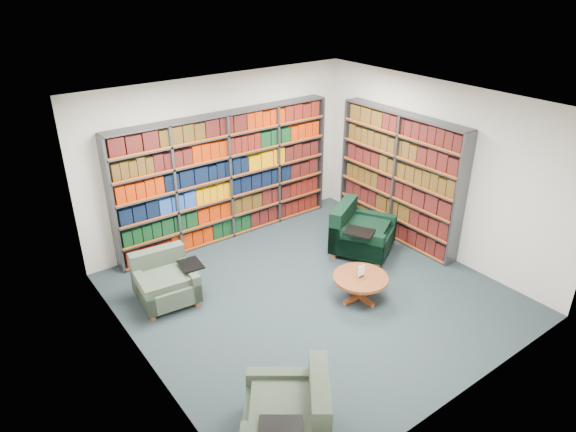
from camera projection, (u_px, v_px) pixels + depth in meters
room_shell at (314, 209)px, 6.91m from camera, size 5.02×5.02×2.82m
bookshelf_back at (227, 177)px, 8.73m from camera, size 4.00×0.28×2.20m
bookshelf_right at (398, 177)px, 8.73m from camera, size 0.28×2.50×2.20m
chair_teal_left at (164, 282)px, 7.32m from camera, size 0.96×0.85×0.71m
chair_green_right at (358, 234)px, 8.53m from camera, size 1.23×1.23×0.82m
chair_teal_front at (294, 415)px, 5.13m from camera, size 1.18×1.18×0.77m
coffee_table at (360, 281)px, 7.32m from camera, size 0.79×0.79×0.55m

